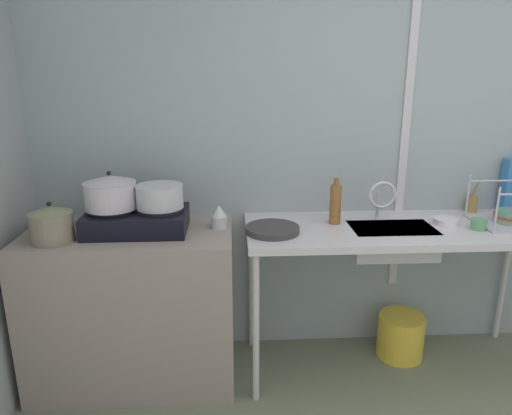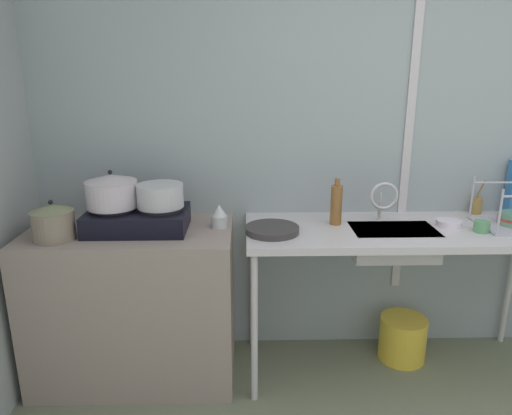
% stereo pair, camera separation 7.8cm
% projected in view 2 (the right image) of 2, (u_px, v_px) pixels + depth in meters
% --- Properties ---
extents(wall_back, '(5.52, 0.10, 2.67)m').
position_uv_depth(wall_back, '(426.00, 141.00, 2.86)').
color(wall_back, '#95A0A4').
rests_on(wall_back, ground).
extents(wall_metal_strip, '(0.05, 0.01, 2.14)m').
position_uv_depth(wall_metal_strip, '(410.00, 120.00, 2.77)').
color(wall_metal_strip, silver).
extents(counter_concrete, '(1.13, 0.62, 0.90)m').
position_uv_depth(counter_concrete, '(135.00, 303.00, 2.72)').
color(counter_concrete, gray).
rests_on(counter_concrete, ground).
extents(counter_sink, '(1.75, 0.62, 0.90)m').
position_uv_depth(counter_sink, '(401.00, 238.00, 2.65)').
color(counter_sink, silver).
rests_on(counter_sink, ground).
extents(stove, '(0.54, 0.36, 0.13)m').
position_uv_depth(stove, '(138.00, 219.00, 2.58)').
color(stove, black).
rests_on(stove, counter_concrete).
extents(pot_on_left_burner, '(0.28, 0.28, 0.21)m').
position_uv_depth(pot_on_left_burner, '(112.00, 191.00, 2.53)').
color(pot_on_left_burner, silver).
rests_on(pot_on_left_burner, stove).
extents(pot_on_right_burner, '(0.25, 0.25, 0.13)m').
position_uv_depth(pot_on_right_burner, '(160.00, 196.00, 2.55)').
color(pot_on_right_burner, silver).
rests_on(pot_on_right_burner, stove).
extents(pot_beside_stove, '(0.22, 0.22, 0.21)m').
position_uv_depth(pot_beside_stove, '(53.00, 222.00, 2.42)').
color(pot_beside_stove, gray).
rests_on(pot_beside_stove, counter_concrete).
extents(percolator, '(0.09, 0.09, 0.13)m').
position_uv_depth(percolator, '(219.00, 216.00, 2.62)').
color(percolator, silver).
rests_on(percolator, counter_concrete).
extents(sink_basin, '(0.47, 0.29, 0.16)m').
position_uv_depth(sink_basin, '(393.00, 242.00, 2.63)').
color(sink_basin, silver).
rests_on(sink_basin, counter_sink).
extents(faucet, '(0.16, 0.09, 0.24)m').
position_uv_depth(faucet, '(384.00, 197.00, 2.67)').
color(faucet, silver).
rests_on(faucet, counter_sink).
extents(frying_pan, '(0.29, 0.29, 0.03)m').
position_uv_depth(frying_pan, '(272.00, 230.00, 2.55)').
color(frying_pan, '#373234').
rests_on(frying_pan, counter_sink).
extents(cup_by_rack, '(0.08, 0.08, 0.06)m').
position_uv_depth(cup_by_rack, '(482.00, 226.00, 2.56)').
color(cup_by_rack, '#5C9B67').
rests_on(cup_by_rack, counter_sink).
extents(small_bowl_on_drainboard, '(0.14, 0.14, 0.04)m').
position_uv_depth(small_bowl_on_drainboard, '(448.00, 223.00, 2.65)').
color(small_bowl_on_drainboard, white).
rests_on(small_bowl_on_drainboard, counter_sink).
extents(bottle_by_sink, '(0.07, 0.07, 0.27)m').
position_uv_depth(bottle_by_sink, '(336.00, 204.00, 2.66)').
color(bottle_by_sink, brown).
rests_on(bottle_by_sink, counter_sink).
extents(utensil_jar, '(0.07, 0.06, 0.21)m').
position_uv_depth(utensil_jar, '(477.00, 205.00, 2.88)').
color(utensil_jar, olive).
rests_on(utensil_jar, counter_sink).
extents(bucket_on_floor, '(0.29, 0.29, 0.28)m').
position_uv_depth(bucket_on_floor, '(402.00, 338.00, 2.94)').
color(bucket_on_floor, yellow).
rests_on(bucket_on_floor, ground).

